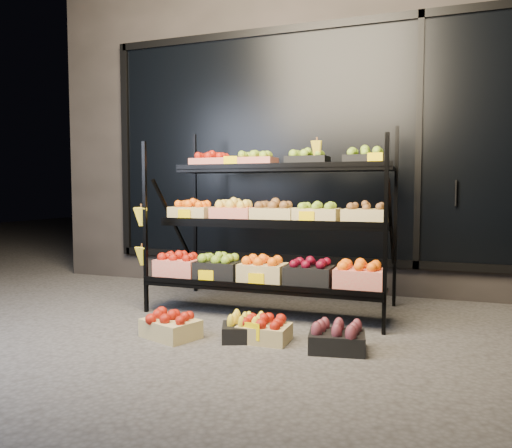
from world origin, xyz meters
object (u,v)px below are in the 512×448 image
at_px(floor_crate_midleft, 246,329).
at_px(floor_crate_midright, 264,329).
at_px(floor_crate_left, 171,325).
at_px(display_rack, 270,223).

distance_m(floor_crate_midleft, floor_crate_midright, 0.14).
xyz_separation_m(floor_crate_left, floor_crate_midright, (0.68, 0.14, -0.01)).
bearing_deg(display_rack, floor_crate_midleft, -83.19).
bearing_deg(floor_crate_midleft, display_rack, 75.48).
relative_size(floor_crate_midleft, floor_crate_midright, 1.13).
bearing_deg(display_rack, floor_crate_midright, -74.61).
bearing_deg(floor_crate_midright, floor_crate_midleft, -171.90).
height_order(display_rack, floor_crate_midleft, display_rack).
height_order(display_rack, floor_crate_midright, display_rack).
height_order(display_rack, floor_crate_left, display_rack).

